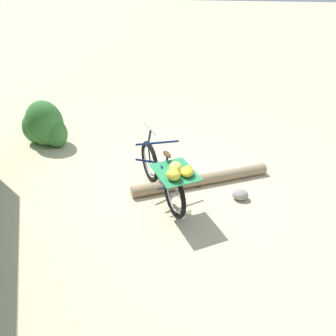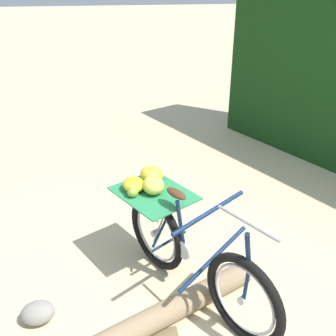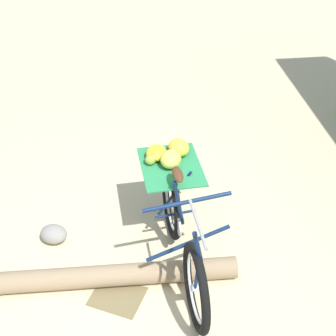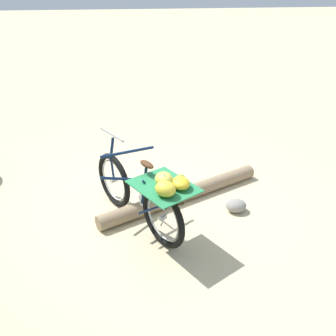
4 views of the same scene
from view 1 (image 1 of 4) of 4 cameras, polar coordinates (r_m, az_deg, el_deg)
name	(u,v)px [view 1 (image 1 of 4)]	position (r m, az deg, el deg)	size (l,w,h in m)	color
ground_plane	(153,189)	(5.89, -2.43, -3.48)	(60.00, 60.00, 0.00)	beige
bicycle	(165,175)	(5.34, -0.54, -1.15)	(1.17, 1.68, 1.03)	black
fallen_log	(201,180)	(5.98, 5.54, -1.93)	(0.19, 0.19, 2.46)	#937A5B
shrub_cluster	(44,126)	(7.55, -19.78, 6.57)	(1.01, 0.69, 0.96)	#387533
path_stone	(240,195)	(5.73, 11.85, -4.33)	(0.27, 0.22, 0.17)	gray
leaf_litter_patch	(189,181)	(6.09, 3.51, -2.17)	(0.44, 0.36, 0.01)	olive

